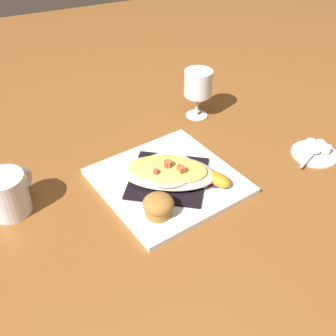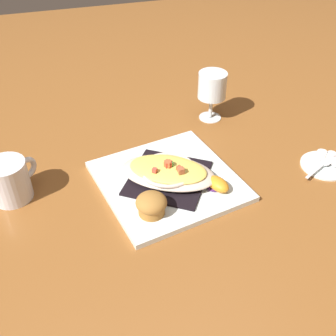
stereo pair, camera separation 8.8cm
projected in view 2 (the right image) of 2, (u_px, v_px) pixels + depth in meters
The scene contains 12 objects.
ground_plane at pixel (168, 183), 0.91m from camera, with size 2.60×2.60×0.00m, color brown.
square_plate at pixel (168, 181), 0.91m from camera, with size 0.29×0.29×0.01m, color white.
folded_napkin at pixel (168, 178), 0.90m from camera, with size 0.16×0.17×0.00m, color black.
gratin_dish at pixel (168, 171), 0.89m from camera, with size 0.21×0.24×0.04m.
muffin at pixel (151, 204), 0.81m from camera, with size 0.06×0.06×0.05m.
orange_garnish at pixel (217, 184), 0.87m from camera, with size 0.07×0.06×0.03m.
coffee_mug at pixel (10, 182), 0.85m from camera, with size 0.09×0.10×0.09m.
stemmed_glass at pixel (212, 88), 1.07m from camera, with size 0.07×0.07×0.13m.
creamer_saucer at pixel (325, 165), 0.96m from camera, with size 0.11×0.11×0.01m, color white.
spoon at pixel (324, 163), 0.95m from camera, with size 0.06×0.10×0.01m.
creamer_cup_1 at pixel (331, 156), 0.96m from camera, with size 0.02×0.02×0.02m, color white.
creamer_cup_2 at pixel (322, 154), 0.97m from camera, with size 0.02×0.02×0.02m, color white.
Camera 2 is at (-0.66, 0.20, 0.59)m, focal length 43.87 mm.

